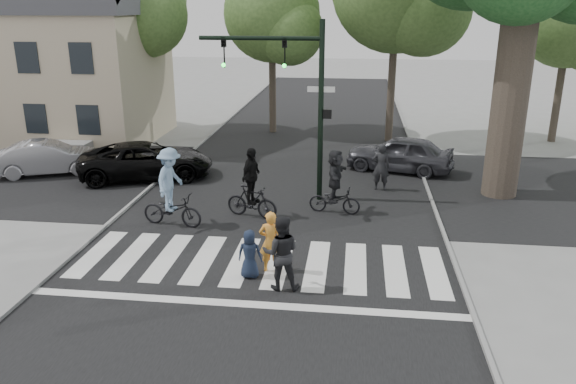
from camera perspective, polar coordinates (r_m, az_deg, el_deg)
name	(u,v)px	position (r m, az deg, el deg)	size (l,w,h in m)	color
ground	(253,280)	(13.99, -3.57, -8.88)	(120.00, 120.00, 0.00)	gray
road_stem	(280,210)	(18.51, -0.78, -1.79)	(10.00, 70.00, 0.01)	black
road_cross	(291,182)	(21.32, 0.30, 0.99)	(70.00, 10.00, 0.01)	black
curb_left	(133,202)	(19.78, -15.44, -0.99)	(0.10, 70.00, 0.10)	gray
curb_right	(437,215)	(18.53, 14.89, -2.26)	(0.10, 70.00, 0.10)	gray
crosswalk	(258,267)	(14.56, -3.10, -7.67)	(10.00, 3.85, 0.01)	silver
traffic_signal	(295,86)	(18.67, 0.76, 10.74)	(4.45, 0.29, 6.00)	black
bg_tree_0	(41,10)	(32.47, -23.77, 16.53)	(5.46, 5.20, 8.97)	brown
bg_tree_1	(131,0)	(29.81, -15.62, 18.31)	(6.09, 5.80, 9.80)	brown
bg_tree_2	(276,18)	(29.11, -1.20, 17.24)	(5.04, 4.80, 8.40)	brown
bg_tree_4	(576,23)	(30.00, 27.20, 15.06)	(4.83, 4.60, 8.15)	brown
house	(69,62)	(29.73, -21.33, 12.22)	(8.40, 8.10, 8.82)	tan
pedestrian_woman	(271,242)	(14.05, -1.77, -5.08)	(0.59, 0.39, 1.61)	orange
pedestrian_child	(250,254)	(13.86, -3.91, -6.30)	(0.61, 0.39, 1.24)	#182135
pedestrian_adult	(281,253)	(13.18, -0.72, -6.19)	(0.89, 0.70, 1.84)	black
cyclist_left	(171,193)	(17.22, -11.80, -0.07)	(2.00, 1.35, 2.43)	black
cyclist_mid	(252,189)	(17.60, -3.72, 0.27)	(1.79, 1.13, 2.26)	black
cyclist_right	(335,185)	(17.99, 4.80, 0.68)	(1.72, 1.60, 2.10)	black
car_suv	(146,161)	(22.38, -14.19, 3.12)	(2.32, 5.04, 1.40)	black
car_silver	(48,158)	(24.17, -23.18, 3.21)	(1.41, 4.05, 1.33)	#9A999E
car_grey	(400,154)	(23.09, 11.27, 3.85)	(1.71, 4.25, 1.45)	#37373D
bystander_dark	(381,167)	(20.49, 9.42, 2.52)	(0.63, 0.41, 1.73)	black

